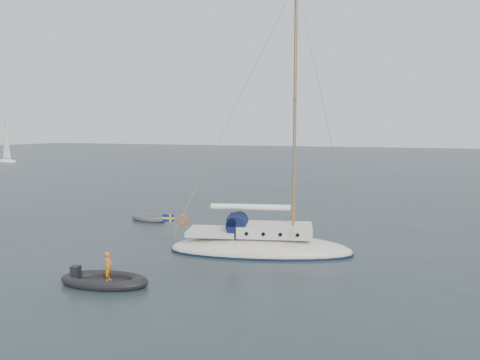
% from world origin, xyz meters
% --- Properties ---
extents(ground, '(300.00, 300.00, 0.00)m').
position_xyz_m(ground, '(0.00, 0.00, 0.00)').
color(ground, black).
rests_on(ground, ground).
extents(sailboat, '(10.67, 3.19, 15.20)m').
position_xyz_m(sailboat, '(1.14, -2.83, 1.15)').
color(sailboat, silver).
rests_on(sailboat, ground).
extents(dinghy, '(3.02, 1.36, 0.43)m').
position_xyz_m(dinghy, '(-9.61, 2.99, 0.19)').
color(dinghy, '#4F4F54').
rests_on(dinghy, ground).
extents(rib, '(4.07, 1.85, 1.54)m').
position_xyz_m(rib, '(-3.70, -10.33, 0.24)').
color(rib, black).
rests_on(rib, ground).
extents(distant_yacht_a, '(6.67, 3.56, 8.84)m').
position_xyz_m(distant_yacht_a, '(-69.88, 46.33, 3.78)').
color(distant_yacht_a, white).
rests_on(distant_yacht_a, ground).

